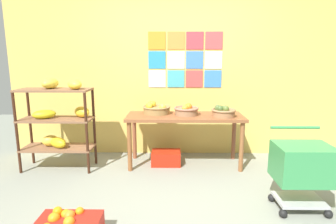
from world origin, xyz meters
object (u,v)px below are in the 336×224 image
at_px(fruit_basket_back_right, 156,109).
at_px(shopping_cart, 302,166).
at_px(fruit_basket_left, 223,112).
at_px(display_table, 185,122).
at_px(produce_crate_under_table, 166,158).
at_px(banana_shelf_unit, 58,118).
at_px(fruit_basket_back_left, 186,110).

xyz_separation_m(fruit_basket_back_right, shopping_cart, (1.51, -1.30, -0.33)).
relative_size(fruit_basket_left, fruit_basket_back_right, 0.83).
xyz_separation_m(fruit_basket_left, fruit_basket_back_right, (-0.92, 0.19, 0.00)).
relative_size(display_table, fruit_basket_left, 4.90).
height_order(display_table, produce_crate_under_table, display_table).
distance_m(display_table, fruit_basket_left, 0.54).
bearing_deg(shopping_cart, banana_shelf_unit, 149.81).
xyz_separation_m(fruit_basket_left, shopping_cart, (0.59, -1.10, -0.33)).
bearing_deg(shopping_cart, fruit_basket_back_right, 129.41).
bearing_deg(fruit_basket_back_right, fruit_basket_left, -11.89).
xyz_separation_m(fruit_basket_back_left, fruit_basket_back_right, (-0.43, 0.09, 0.00)).
relative_size(display_table, produce_crate_under_table, 3.90).
height_order(fruit_basket_back_left, produce_crate_under_table, fruit_basket_back_left).
relative_size(fruit_basket_left, shopping_cart, 0.41).
height_order(produce_crate_under_table, shopping_cart, shopping_cart).
distance_m(display_table, fruit_basket_back_left, 0.17).
bearing_deg(display_table, produce_crate_under_table, -179.87).
height_order(fruit_basket_left, produce_crate_under_table, fruit_basket_left).
height_order(display_table, fruit_basket_back_right, fruit_basket_back_right).
xyz_separation_m(banana_shelf_unit, fruit_basket_back_right, (1.31, 0.26, 0.08)).
distance_m(display_table, fruit_basket_back_right, 0.45).
height_order(fruit_basket_back_left, shopping_cart, fruit_basket_back_left).
bearing_deg(produce_crate_under_table, fruit_basket_back_right, 142.16).
relative_size(banana_shelf_unit, shopping_cart, 1.53).
distance_m(fruit_basket_back_right, shopping_cart, 2.02).
distance_m(produce_crate_under_table, shopping_cart, 1.84).
bearing_deg(fruit_basket_back_right, shopping_cart, -40.66).
xyz_separation_m(fruit_basket_back_right, produce_crate_under_table, (0.14, -0.11, -0.69)).
relative_size(banana_shelf_unit, fruit_basket_back_right, 3.12).
xyz_separation_m(fruit_basket_left, produce_crate_under_table, (-0.78, 0.08, -0.69)).
xyz_separation_m(display_table, shopping_cart, (1.10, -1.19, -0.17)).
bearing_deg(produce_crate_under_table, banana_shelf_unit, -174.35).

